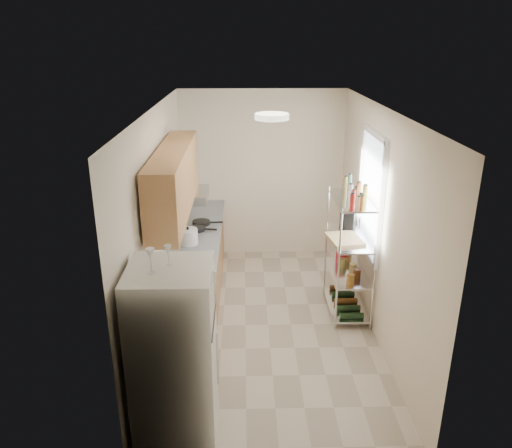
{
  "coord_description": "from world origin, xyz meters",
  "views": [
    {
      "loc": [
        -0.28,
        -5.27,
        3.31
      ],
      "look_at": [
        -0.14,
        0.25,
        1.23
      ],
      "focal_mm": 35.0,
      "sensor_mm": 36.0,
      "label": 1
    }
  ],
  "objects_px": {
    "refrigerator": "(175,357)",
    "cutting_board": "(345,239)",
    "rice_cooker": "(188,237)",
    "frying_pan_large": "(197,229)",
    "espresso_machine": "(348,217)"
  },
  "relations": [
    {
      "from": "refrigerator",
      "to": "cutting_board",
      "type": "bearing_deg",
      "value": 48.31
    },
    {
      "from": "rice_cooker",
      "to": "frying_pan_large",
      "type": "bearing_deg",
      "value": 82.28
    },
    {
      "from": "rice_cooker",
      "to": "refrigerator",
      "type": "bearing_deg",
      "value": -87.25
    },
    {
      "from": "espresso_machine",
      "to": "frying_pan_large",
      "type": "bearing_deg",
      "value": -168.36
    },
    {
      "from": "frying_pan_large",
      "to": "espresso_machine",
      "type": "height_order",
      "value": "espresso_machine"
    },
    {
      "from": "rice_cooker",
      "to": "espresso_machine",
      "type": "xyz_separation_m",
      "value": [
        2.01,
        0.19,
        0.17
      ]
    },
    {
      "from": "refrigerator",
      "to": "cutting_board",
      "type": "relative_size",
      "value": 3.48
    },
    {
      "from": "frying_pan_large",
      "to": "rice_cooker",
      "type": "bearing_deg",
      "value": -87.49
    },
    {
      "from": "rice_cooker",
      "to": "cutting_board",
      "type": "bearing_deg",
      "value": -5.82
    },
    {
      "from": "refrigerator",
      "to": "rice_cooker",
      "type": "xyz_separation_m",
      "value": [
        -0.11,
        2.21,
        0.18
      ]
    },
    {
      "from": "rice_cooker",
      "to": "cutting_board",
      "type": "xyz_separation_m",
      "value": [
        1.9,
        -0.19,
        0.03
      ]
    },
    {
      "from": "cutting_board",
      "to": "espresso_machine",
      "type": "bearing_deg",
      "value": 73.92
    },
    {
      "from": "refrigerator",
      "to": "cutting_board",
      "type": "xyz_separation_m",
      "value": [
        1.79,
        2.01,
        0.21
      ]
    },
    {
      "from": "rice_cooker",
      "to": "espresso_machine",
      "type": "distance_m",
      "value": 2.03
    },
    {
      "from": "refrigerator",
      "to": "rice_cooker",
      "type": "bearing_deg",
      "value": 92.75
    }
  ]
}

